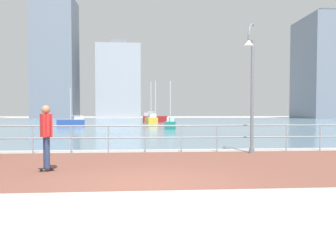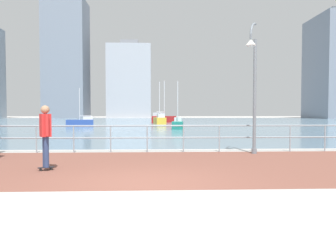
# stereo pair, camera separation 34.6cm
# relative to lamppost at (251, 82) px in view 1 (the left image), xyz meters

# --- Properties ---
(ground) EXTENTS (220.00, 220.00, 0.00)m
(ground) POSITION_rel_lamppost_xyz_m (-3.89, 35.13, -2.66)
(ground) COLOR #ADAAA5
(brick_paving) EXTENTS (28.00, 6.18, 0.01)m
(brick_paving) POSITION_rel_lamppost_xyz_m (-3.89, -2.34, -2.66)
(brick_paving) COLOR brown
(brick_paving) RESTS_ON ground
(harbor_water) EXTENTS (180.00, 88.00, 0.00)m
(harbor_water) POSITION_rel_lamppost_xyz_m (-3.89, 45.75, -2.66)
(harbor_water) COLOR slate
(harbor_water) RESTS_ON ground
(waterfront_railing) EXTENTS (25.25, 0.06, 1.05)m
(waterfront_railing) POSITION_rel_lamppost_xyz_m (-3.89, 0.75, -1.93)
(waterfront_railing) COLOR #8C99A3
(waterfront_railing) RESTS_ON ground
(lamppost) EXTENTS (0.58, 0.73, 4.81)m
(lamppost) POSITION_rel_lamppost_xyz_m (0.00, 0.00, 0.00)
(lamppost) COLOR slate
(lamppost) RESTS_ON ground
(skateboarder) EXTENTS (0.40, 0.52, 1.71)m
(skateboarder) POSITION_rel_lamppost_xyz_m (-6.46, -3.11, -1.63)
(skateboarder) COLOR black
(skateboarder) RESTS_ON ground
(sailboat_red) EXTENTS (3.39, 1.67, 4.57)m
(sailboat_red) POSITION_rel_lamppost_xyz_m (-12.66, 28.54, -2.22)
(sailboat_red) COLOR #284799
(sailboat_red) RESTS_ON ground
(sailboat_ivory) EXTENTS (4.09, 4.69, 6.72)m
(sailboat_ivory) POSITION_rel_lamppost_xyz_m (-2.08, 40.04, -2.02)
(sailboat_ivory) COLOR #B21E1E
(sailboat_ivory) RESTS_ON ground
(sailboat_navy) EXTENTS (1.35, 3.35, 4.59)m
(sailboat_navy) POSITION_rel_lamppost_xyz_m (-1.34, 19.33, -2.22)
(sailboat_navy) COLOR #197266
(sailboat_navy) RESTS_ON ground
(sailboat_white) EXTENTS (1.79, 4.32, 5.89)m
(sailboat_white) POSITION_rel_lamppost_xyz_m (-2.83, 33.40, -2.10)
(sailboat_white) COLOR gold
(sailboat_white) RESTS_ON ground
(tower_glass) EXTENTS (14.25, 13.64, 25.71)m
(tower_glass) POSITION_rel_lamppost_xyz_m (-11.76, 98.24, 9.37)
(tower_glass) COLOR #A3A8B2
(tower_glass) RESTS_ON ground
(tower_steel) EXTENTS (12.72, 11.89, 39.20)m
(tower_steel) POSITION_rel_lamppost_xyz_m (-31.53, 93.40, 16.11)
(tower_steel) COLOR slate
(tower_steel) RESTS_ON ground
(tower_concrete) EXTENTS (11.52, 16.14, 31.50)m
(tower_concrete) POSITION_rel_lamppost_xyz_m (48.85, 81.08, 12.26)
(tower_concrete) COLOR slate
(tower_concrete) RESTS_ON ground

